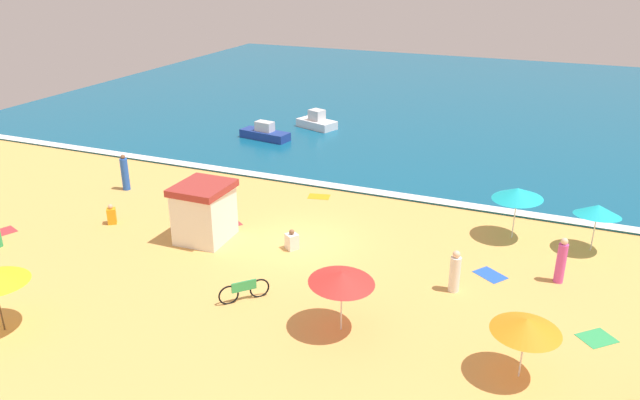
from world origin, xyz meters
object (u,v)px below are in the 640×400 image
Objects in this scene: beachgoer_1 at (561,261)px; beach_umbrella_0 at (342,277)px; beachgoer_4 at (207,205)px; small_boat_1 at (317,122)px; beachgoer_2 at (125,173)px; beach_umbrella_2 at (598,210)px; beachgoer_5 at (292,241)px; lifeguard_cabana at (204,212)px; beach_umbrella_6 at (518,193)px; beachgoer_6 at (455,272)px; small_boat_0 at (265,133)px; parked_bicycle at (244,290)px; beachgoer_0 at (112,215)px; beach_umbrella_3 at (526,325)px.

beach_umbrella_0 is at bearing -136.80° from beachgoer_1.
beachgoer_1 is at bearing -2.18° from beachgoer_4.
beachgoer_2 is at bearing -107.76° from small_boat_1.
beachgoer_5 is at bearing -158.05° from beach_umbrella_2.
beach_umbrella_6 is (11.75, 4.96, 0.77)m from lifeguard_cabana.
lifeguard_cabana is 10.34m from beachgoer_6.
small_boat_0 reaches higher than beachgoer_4.
beach_umbrella_2 is 0.70× the size of small_boat_1.
small_boat_1 reaches higher than small_boat_0.
beach_umbrella_0 is at bearing -5.67° from parked_bicycle.
beachgoer_1 is at bearing -108.96° from beach_umbrella_2.
beachgoer_1 is at bearing 7.55° from lifeguard_cabana.
small_boat_0 is at bearing 115.25° from parked_bicycle.
small_boat_0 is at bearing 151.72° from beach_umbrella_6.
beachgoer_4 is 0.55× the size of beachgoer_6.
lifeguard_cabana is at bearing -172.22° from beachgoer_5.
beach_umbrella_0 reaches higher than beachgoer_1.
beach_umbrella_2 is at bearing 50.96° from beach_umbrella_0.
beach_umbrella_0 is at bearing -127.01° from beachgoer_6.
beachgoer_1 reaches higher than beachgoer_5.
beach_umbrella_6 reaches higher than beachgoer_0.
small_boat_1 is (4.47, 13.97, -0.36)m from beachgoer_2.
beach_umbrella_6 is 11.79m from parked_bicycle.
beach_umbrella_6 is at bearing 5.18° from beachgoer_2.
beach_umbrella_2 is at bearing 78.63° from beach_umbrella_3.
lifeguard_cabana reaches higher than small_boat_0.
beachgoer_0 is 0.58× the size of beachgoer_6.
lifeguard_cabana is at bearing -157.09° from beach_umbrella_6.
beach_umbrella_0 is 1.60× the size of beachgoer_6.
beachgoer_5 is 6.68m from beachgoer_6.
beachgoer_2 is 14.67m from small_boat_1.
beach_umbrella_6 reaches higher than beachgoer_2.
beachgoer_0 is at bearing 163.01° from beach_umbrella_0.
lifeguard_cabana reaches higher than beach_umbrella_0.
beach_umbrella_0 is 1.43× the size of beachgoer_1.
small_boat_0 is at bearing 107.48° from lifeguard_cabana.
beachgoer_1 is at bearing -58.17° from beach_umbrella_6.
small_boat_0 is at bearing 146.79° from beachgoer_1.
beachgoer_5 is 17.79m from small_boat_1.
beach_umbrella_3 is at bearing -3.68° from parked_bicycle.
beachgoer_5 is at bearing -58.61° from small_boat_0.
parked_bicycle is 8.02m from beachgoer_4.
beachgoer_1 is 1.12× the size of beachgoer_6.
small_boat_0 is (-16.03, 8.62, -1.52)m from beach_umbrella_6.
beach_umbrella_6 reaches higher than beach_umbrella_2.
beach_umbrella_0 reaches higher than small_boat_1.
beach_umbrella_0 is 1.24× the size of beach_umbrella_3.
small_boat_0 is at bearing 88.57° from beachgoer_0.
beachgoer_0 is at bearing 167.40° from beach_umbrella_3.
beachgoer_1 is 15.16m from beachgoer_4.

